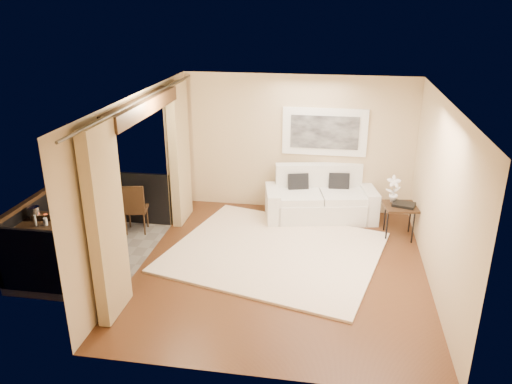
% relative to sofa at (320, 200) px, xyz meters
% --- Properties ---
extents(floor, '(5.00, 5.00, 0.00)m').
position_rel_sofa_xyz_m(floor, '(-0.50, -2.09, -0.36)').
color(floor, '#563019').
rests_on(floor, ground).
extents(room_shell, '(5.00, 6.40, 5.00)m').
position_rel_sofa_xyz_m(room_shell, '(-2.63, -2.09, 2.16)').
color(room_shell, white).
rests_on(room_shell, ground).
extents(balcony, '(1.81, 2.60, 1.17)m').
position_rel_sofa_xyz_m(balcony, '(-3.80, -2.09, -0.18)').
color(balcony, '#605B56').
rests_on(balcony, ground).
extents(curtains, '(0.16, 4.80, 2.64)m').
position_rel_sofa_xyz_m(curtains, '(-2.61, -2.09, 0.98)').
color(curtains, tan).
rests_on(curtains, ground).
extents(artwork, '(1.62, 0.07, 0.92)m').
position_rel_sofa_xyz_m(artwork, '(0.02, 0.37, 1.26)').
color(artwork, white).
rests_on(artwork, room_shell).
extents(rug, '(3.94, 3.63, 0.04)m').
position_rel_sofa_xyz_m(rug, '(-0.67, -1.62, -0.33)').
color(rug, '#F8E3C8').
rests_on(rug, floor).
extents(sofa, '(2.23, 1.29, 1.01)m').
position_rel_sofa_xyz_m(sofa, '(0.00, 0.00, 0.00)').
color(sofa, white).
rests_on(sofa, floor).
extents(side_table, '(0.63, 0.63, 0.61)m').
position_rel_sofa_xyz_m(side_table, '(1.43, -0.64, 0.19)').
color(side_table, '#321E10').
rests_on(side_table, floor).
extents(tray, '(0.44, 0.38, 0.05)m').
position_rel_sofa_xyz_m(tray, '(1.49, -0.65, 0.27)').
color(tray, black).
rests_on(tray, side_table).
extents(orchid, '(0.28, 0.22, 0.49)m').
position_rel_sofa_xyz_m(orchid, '(1.30, -0.50, 0.50)').
color(orchid, white).
rests_on(orchid, side_table).
extents(bistro_table, '(0.74, 0.74, 0.80)m').
position_rel_sofa_xyz_m(bistro_table, '(-4.20, -2.67, 0.37)').
color(bistro_table, '#321E10').
rests_on(bistro_table, balcony).
extents(balcony_chair_far, '(0.48, 0.48, 0.95)m').
position_rel_sofa_xyz_m(balcony_chair_far, '(-3.27, -1.28, 0.19)').
color(balcony_chair_far, '#321E10').
rests_on(balcony_chair_far, balcony).
extents(balcony_chair_near, '(0.44, 0.45, 0.89)m').
position_rel_sofa_xyz_m(balcony_chair_near, '(-4.15, -2.72, 0.15)').
color(balcony_chair_near, '#321E10').
rests_on(balcony_chair_near, balcony).
extents(ice_bucket, '(0.18, 0.18, 0.20)m').
position_rel_sofa_xyz_m(ice_bucket, '(-4.33, -2.60, 0.55)').
color(ice_bucket, silver).
rests_on(ice_bucket, bistro_table).
extents(candle, '(0.06, 0.06, 0.07)m').
position_rel_sofa_xyz_m(candle, '(-4.17, -2.57, 0.48)').
color(candle, '#F43B15').
rests_on(candle, bistro_table).
extents(vase, '(0.04, 0.04, 0.18)m').
position_rel_sofa_xyz_m(vase, '(-4.17, -2.85, 0.54)').
color(vase, silver).
rests_on(vase, bistro_table).
extents(glass_a, '(0.06, 0.06, 0.12)m').
position_rel_sofa_xyz_m(glass_a, '(-4.04, -2.80, 0.51)').
color(glass_a, silver).
rests_on(glass_a, bistro_table).
extents(glass_b, '(0.06, 0.06, 0.12)m').
position_rel_sofa_xyz_m(glass_b, '(-4.04, -2.61, 0.51)').
color(glass_b, silver).
rests_on(glass_b, bistro_table).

